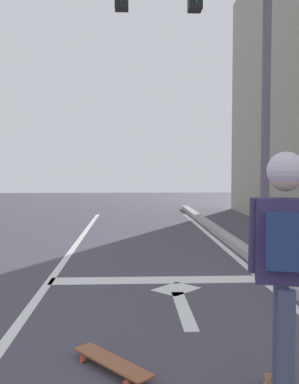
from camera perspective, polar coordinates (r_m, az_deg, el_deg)
The scene contains 8 objects.
lane_line_center at distance 5.79m, azimuth -14.66°, elevation -13.46°, with size 0.12×20.00×0.01m, color silver.
lane_line_curbside at distance 5.99m, azimuth 16.98°, elevation -12.94°, with size 0.12×20.00×0.01m, color silver.
stop_bar at distance 6.48m, azimuth 1.61°, elevation -11.57°, with size 3.28×0.40×0.01m, color silver.
lane_arrow_stem at distance 5.23m, azimuth 4.55°, elevation -15.21°, with size 0.16×1.40×0.01m, color silver.
lane_arrow_head at distance 6.04m, azimuth 3.54°, elevation -12.69°, with size 0.56×0.44×0.01m, color silver.
skater at distance 2.99m, azimuth 17.52°, elevation -6.65°, with size 0.45×0.62×1.68m.
spare_skateboard at distance 3.78m, azimuth -5.03°, elevation -21.56°, with size 0.69×0.76×0.08m.
traffic_signal_mast at distance 8.19m, azimuth 8.31°, elevation 18.59°, with size 3.98×0.34×5.47m.
Camera 1 is at (1.05, 0.57, 1.65)m, focal length 40.23 mm.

